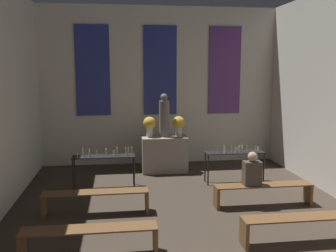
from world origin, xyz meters
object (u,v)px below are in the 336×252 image
Objects in this scene: altar at (164,154)px; candle_rack_right at (235,156)px; pew_second_left at (90,236)px; pew_second_right at (303,223)px; pew_back_left at (96,197)px; candle_rack_left at (104,160)px; flower_vase_right at (179,124)px; person_seated at (252,171)px; flower_vase_left at (150,125)px; statue at (164,117)px; pew_back_right at (263,190)px.

altar is 0.84× the size of candle_rack_right.
pew_second_left is (-1.72, -4.67, -0.15)m from altar.
pew_back_left is at bearing 153.52° from pew_second_right.
altar reaches higher than pew_second_right.
altar is 0.84× the size of candle_rack_left.
pew_second_left is (-2.13, -4.67, -0.99)m from flower_vase_right.
person_seated is at bearing -28.29° from candle_rack_left.
candle_rack_right is at bearing 91.70° from pew_second_right.
person_seated is at bearing -57.64° from flower_vase_left.
statue is at bearing 180.00° from flower_vase_right.
pew_back_right is (0.10, -1.66, -0.35)m from candle_rack_right.
altar is 1.78× the size of person_seated.
altar is at bearing 120.27° from pew_back_right.
flower_vase_right is 5.23m from pew_second_left.
pew_back_left is (-1.32, -2.95, -0.99)m from flower_vase_left.
pew_back_left is at bearing 90.00° from pew_second_left.
pew_second_left is 3.65m from person_seated.
pew_second_left and pew_second_right have the same top height.
statue is at bearing 141.38° from candle_rack_right.
flower_vase_right is 0.80× the size of person_seated.
candle_rack_left is 0.72× the size of pew_back_left.
pew_second_right is at bearing -69.74° from altar.
person_seated is (3.08, -1.66, 0.08)m from candle_rack_left.
flower_vase_left reaches higher than person_seated.
flower_vase_left is (-0.41, 0.00, 0.84)m from altar.
candle_rack_left reaches higher than pew_back_right.
candle_rack_right is at bearing 93.46° from pew_back_right.
candle_rack_right is at bearing -46.82° from flower_vase_right.
statue is 5.12m from pew_second_right.
statue is at bearing 120.27° from pew_back_right.
pew_second_right is at bearing -74.25° from flower_vase_right.
pew_second_left is 2.94× the size of person_seated.
candle_rack_right is (2.03, -1.30, -0.64)m from flower_vase_left.
pew_back_left is at bearing -120.27° from altar.
pew_second_left and pew_back_left have the same top height.
pew_back_right is at bearing -26.40° from candle_rack_left.
candle_rack_right is (3.24, -0.00, -0.00)m from candle_rack_left.
candle_rack_right reaches higher than pew_second_left.
flower_vase_right is 3.19m from person_seated.
statue is 5.12m from pew_second_left.
person_seated is at bearing -63.61° from altar.
altar is 4.98m from pew_second_right.
flower_vase_right reaches higher than pew_second_left.
flower_vase_left is 3.77m from pew_back_right.
altar is 0.61× the size of pew_second_left.
pew_second_right is at bearing -26.48° from pew_back_left.
statue is 0.58× the size of pew_back_left.
pew_second_right is at bearing -45.30° from candle_rack_left.
statue is (0.00, 0.00, 1.04)m from altar.
pew_second_right is (3.45, 0.00, 0.00)m from pew_second_left.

